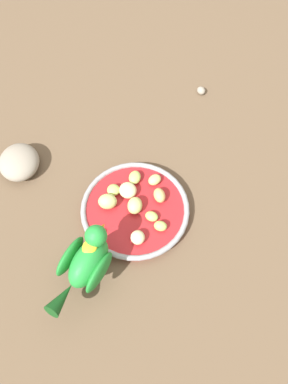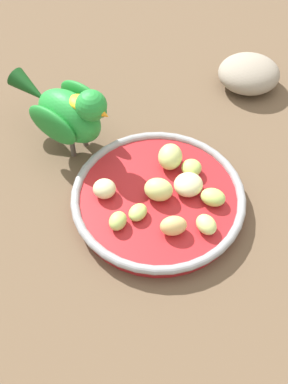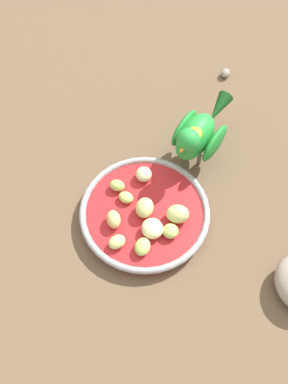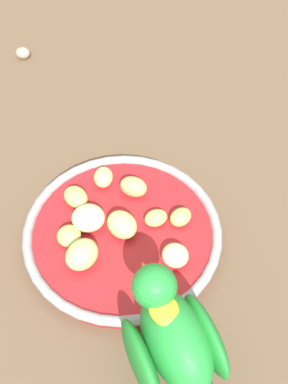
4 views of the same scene
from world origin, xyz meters
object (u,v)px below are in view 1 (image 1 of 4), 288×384
object	(u,v)px
apple_piece_6	(152,216)
apple_piece_2	(108,201)
apple_piece_0	(160,226)
apple_piece_1	(114,189)
apple_piece_8	(138,237)
apple_piece_5	(160,196)
apple_piece_3	(136,204)
rock_large	(19,162)
pebble_0	(201,91)
feeding_bowl	(136,209)
apple_piece_9	(128,190)
apple_piece_4	(155,180)
apple_piece_7	(135,177)
parrot	(86,261)

from	to	relation	value
apple_piece_6	apple_piece_2	bearing A→B (deg)	-158.22
apple_piece_0	apple_piece_2	world-z (taller)	apple_piece_2
apple_piece_1	apple_piece_8	distance (m)	0.12
apple_piece_1	apple_piece_5	bearing A→B (deg)	30.75
apple_piece_3	apple_piece_6	world-z (taller)	apple_piece_3
rock_large	pebble_0	distance (m)	0.49
feeding_bowl	apple_piece_8	bearing A→B (deg)	-46.05
apple_piece_1	apple_piece_2	size ratio (longest dim) A/B	0.70
apple_piece_5	apple_piece_9	world-z (taller)	same
apple_piece_5	pebble_0	world-z (taller)	apple_piece_5
apple_piece_4	apple_piece_5	size ratio (longest dim) A/B	0.89
feeding_bowl	apple_piece_2	bearing A→B (deg)	-146.38
apple_piece_2	apple_piece_5	distance (m)	0.11
apple_piece_7	parrot	bearing A→B (deg)	-72.79
feeding_bowl	apple_piece_4	size ratio (longest dim) A/B	7.74
apple_piece_4	pebble_0	distance (m)	0.30
apple_piece_0	rock_large	world-z (taller)	rock_large
apple_piece_4	apple_piece_0	bearing A→B (deg)	-44.56
apple_piece_9	apple_piece_5	bearing A→B (deg)	29.31
apple_piece_3	rock_large	size ratio (longest dim) A/B	0.38
feeding_bowl	apple_piece_5	bearing A→B (deg)	64.18
feeding_bowl	apple_piece_9	bearing A→B (deg)	156.19
apple_piece_5	apple_piece_8	bearing A→B (deg)	-75.61
apple_piece_0	apple_piece_9	world-z (taller)	apple_piece_9
apple_piece_8	pebble_0	distance (m)	0.44
rock_large	apple_piece_7	bearing A→B (deg)	30.87
apple_piece_8	feeding_bowl	bearing A→B (deg)	133.95
apple_piece_4	apple_piece_6	world-z (taller)	apple_piece_4
apple_piece_4	apple_piece_2	bearing A→B (deg)	-110.28
apple_piece_1	pebble_0	world-z (taller)	apple_piece_1
apple_piece_8	rock_large	xyz separation A→B (m)	(-0.32, -0.03, -0.01)
feeding_bowl	apple_piece_0	bearing A→B (deg)	-2.73
apple_piece_1	apple_piece_5	xyz separation A→B (m)	(0.08, 0.05, 0.00)
apple_piece_4	apple_piece_7	distance (m)	0.04
apple_piece_4	apple_piece_6	xyz separation A→B (m)	(0.05, -0.07, -0.00)
apple_piece_8	rock_large	bearing A→B (deg)	-174.21
apple_piece_2	apple_piece_7	size ratio (longest dim) A/B	1.21
parrot	rock_large	world-z (taller)	parrot
apple_piece_0	feeding_bowl	bearing A→B (deg)	177.27
feeding_bowl	apple_piece_4	distance (m)	0.08
apple_piece_9	rock_large	size ratio (longest dim) A/B	0.39
apple_piece_0	apple_piece_9	xyz separation A→B (m)	(-0.10, 0.02, 0.00)
apple_piece_0	apple_piece_8	world-z (taller)	apple_piece_8
apple_piece_3	pebble_0	xyz separation A→B (m)	(-0.09, 0.37, -0.03)
apple_piece_3	pebble_0	bearing A→B (deg)	104.54
apple_piece_6	apple_piece_5	bearing A→B (deg)	109.54
apple_piece_3	apple_piece_5	bearing A→B (deg)	63.94
pebble_0	apple_piece_8	bearing A→B (deg)	-70.87
apple_piece_2	apple_piece_3	distance (m)	0.06
apple_piece_2	parrot	bearing A→B (deg)	-61.92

